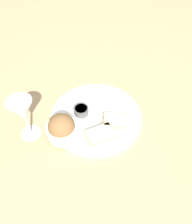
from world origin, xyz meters
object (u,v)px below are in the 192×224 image
Objects in this scene: cheese_toast_near at (100,135)px; cheese_toast_far at (116,121)px; sauce_ramekin at (81,110)px; wine_glass at (23,112)px; salad_bowl at (62,128)px.

cheese_toast_far is (-0.05, -0.07, -0.00)m from cheese_toast_near.
wine_glass is (0.16, 0.12, 0.09)m from sauce_ramekin.
salad_bowl reaches higher than cheese_toast_far.
salad_bowl is at bearing 7.99° from cheese_toast_near.
cheese_toast_near is at bearing -172.01° from salad_bowl.
cheese_toast_near is (-0.09, 0.10, -0.00)m from sauce_ramekin.
cheese_toast_near is (-0.13, -0.02, -0.03)m from salad_bowl.
sauce_ramekin is 0.14m from cheese_toast_far.
cheese_toast_far is at bearing -153.24° from salad_bowl.
cheese_toast_far is 0.61× the size of wine_glass.
wine_glass reaches higher than cheese_toast_far.
salad_bowl is 0.13m from cheese_toast_near.
salad_bowl reaches higher than cheese_toast_near.
wine_glass is at bearing 18.15° from cheese_toast_far.
sauce_ramekin reaches higher than cheese_toast_far.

